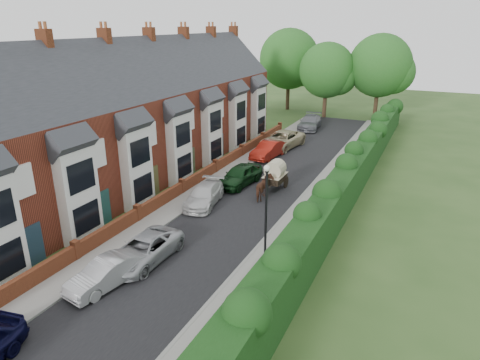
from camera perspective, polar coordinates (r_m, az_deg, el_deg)
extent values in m
plane|color=#2D4C1E|center=(20.66, -10.07, -13.69)|extent=(140.00, 140.00, 0.00)
cube|color=black|center=(29.34, 1.40, -2.65)|extent=(6.00, 58.00, 0.02)
cube|color=gray|center=(28.07, 9.09, -3.91)|extent=(2.20, 58.00, 0.12)
cube|color=gray|center=(30.95, -5.14, -1.38)|extent=(1.70, 58.00, 0.12)
cube|color=gray|center=(28.34, 7.06, -3.55)|extent=(0.18, 58.00, 0.13)
cube|color=gray|center=(30.58, -3.84, -1.61)|extent=(0.18, 58.00, 0.13)
cube|color=#143410|center=(27.22, 12.86, -2.24)|extent=(1.50, 58.00, 2.50)
cube|color=maroon|center=(32.97, -16.30, 5.07)|extent=(8.00, 40.00, 6.50)
cube|color=#2A2C32|center=(32.31, -16.87, 10.63)|extent=(8.00, 40.20, 8.00)
cube|color=black|center=(22.15, -28.76, -9.42)|extent=(0.06, 1.80, 1.60)
cube|color=#3F2D2D|center=(23.87, -25.63, -7.69)|extent=(0.08, 0.90, 2.10)
cube|color=white|center=(22.55, -27.08, -0.21)|extent=(0.12, 1.20, 1.60)
cube|color=white|center=(24.74, -20.66, -2.03)|extent=(0.70, 2.40, 5.20)
cube|color=black|center=(24.94, -19.72, -4.73)|extent=(0.06, 1.80, 1.60)
cube|color=black|center=(24.08, -20.38, 0.46)|extent=(0.06, 1.80, 1.60)
cube|color=#2A2C32|center=(23.94, -21.79, 4.70)|extent=(1.70, 2.60, 1.70)
cube|color=#3F2D2D|center=(26.88, -17.59, -3.47)|extent=(0.08, 0.90, 2.10)
cube|color=white|center=(25.70, -18.51, 3.31)|extent=(0.12, 1.20, 1.60)
cube|color=white|center=(28.17, -13.55, 1.41)|extent=(0.70, 2.40, 5.20)
cube|color=black|center=(28.35, -12.76, -0.99)|extent=(0.06, 1.80, 1.60)
cube|color=black|center=(27.59, -13.14, 3.66)|extent=(0.06, 1.80, 1.60)
cube|color=#2A2C32|center=(27.47, -14.31, 7.38)|extent=(1.70, 2.60, 1.70)
cube|color=#3F2D2D|center=(30.42, -11.35, -0.11)|extent=(0.08, 0.90, 2.10)
cube|color=white|center=(29.36, -11.89, 5.97)|extent=(0.12, 1.20, 1.60)
cube|color=white|center=(32.02, -8.05, 4.05)|extent=(0.70, 2.40, 5.20)
cube|color=black|center=(32.18, -7.39, 1.92)|extent=(0.06, 1.80, 1.60)
cube|color=black|center=(31.51, -7.58, 6.07)|extent=(0.06, 1.80, 1.60)
cube|color=#2A2C32|center=(31.40, -8.55, 9.34)|extent=(1.70, 2.60, 1.70)
cube|color=#3F2D2D|center=(34.32, -6.46, 2.52)|extent=(0.08, 0.90, 2.10)
cube|color=white|center=(33.37, -6.76, 7.96)|extent=(0.12, 1.20, 1.60)
cube|color=white|center=(36.15, -3.74, 6.08)|extent=(0.70, 2.40, 5.20)
cube|color=black|center=(36.29, -3.18, 4.18)|extent=(0.06, 1.80, 1.60)
cube|color=black|center=(35.70, -3.26, 7.89)|extent=(0.06, 1.80, 1.60)
cube|color=#2A2C32|center=(35.61, -4.07, 10.78)|extent=(1.70, 2.60, 1.70)
cube|color=#3F2D2D|center=(38.47, -2.59, 4.59)|extent=(0.08, 0.90, 2.10)
cube|color=white|center=(37.62, -2.73, 9.47)|extent=(0.12, 1.20, 1.60)
cube|color=white|center=(40.48, -0.31, 7.66)|extent=(0.70, 2.40, 5.20)
cube|color=black|center=(40.60, 0.16, 5.96)|extent=(0.06, 1.80, 1.60)
cube|color=black|center=(40.08, 0.17, 9.28)|extent=(0.06, 1.80, 1.60)
cube|color=#2A2C32|center=(39.99, -0.52, 11.88)|extent=(1.70, 2.60, 1.70)
cube|color=#3F2D2D|center=(42.81, 0.53, 6.23)|extent=(0.08, 0.90, 2.10)
cube|color=white|center=(42.03, 0.50, 10.63)|extent=(0.12, 1.20, 1.60)
cube|color=white|center=(44.94, 2.46, 8.91)|extent=(0.70, 2.40, 5.20)
cube|color=black|center=(45.06, 2.87, 7.37)|extent=(0.06, 1.80, 1.60)
cube|color=black|center=(44.58, 2.93, 10.38)|extent=(0.06, 1.80, 1.60)
cube|color=#2A2C32|center=(44.51, 2.34, 12.72)|extent=(1.70, 2.60, 1.70)
cube|color=#3F2D2D|center=(47.28, 3.08, 7.55)|extent=(0.08, 0.90, 2.10)
cube|color=white|center=(46.57, 3.12, 11.55)|extent=(0.12, 1.20, 1.60)
cube|color=brown|center=(28.44, -24.55, 16.26)|extent=(0.90, 0.50, 1.60)
cylinder|color=brown|center=(28.56, -25.11, 18.11)|extent=(0.20, 0.20, 0.50)
cylinder|color=brown|center=(28.26, -24.56, 18.19)|extent=(0.20, 0.20, 0.50)
cube|color=brown|center=(31.96, -17.59, 17.35)|extent=(0.90, 0.50, 1.60)
cylinder|color=brown|center=(32.07, -18.05, 19.01)|extent=(0.20, 0.20, 0.50)
cylinder|color=brown|center=(31.80, -17.49, 19.07)|extent=(0.20, 0.20, 0.50)
cube|color=brown|center=(35.83, -12.01, 18.04)|extent=(0.90, 0.50, 1.60)
cylinder|color=brown|center=(35.93, -12.40, 19.54)|extent=(0.20, 0.20, 0.50)
cylinder|color=brown|center=(35.69, -11.86, 19.57)|extent=(0.20, 0.20, 0.50)
cube|color=brown|center=(39.96, -7.53, 18.48)|extent=(0.90, 0.50, 1.60)
cylinder|color=brown|center=(40.05, -7.85, 19.83)|extent=(0.20, 0.20, 0.50)
cylinder|color=brown|center=(39.83, -7.34, 19.85)|extent=(0.20, 0.20, 0.50)
cube|color=brown|center=(44.26, -3.89, 18.75)|extent=(0.90, 0.50, 1.60)
cylinder|color=brown|center=(44.34, -4.16, 19.98)|extent=(0.20, 0.20, 0.50)
cylinder|color=brown|center=(44.15, -3.67, 19.99)|extent=(0.20, 0.20, 0.50)
cube|color=brown|center=(48.70, -0.89, 18.93)|extent=(0.90, 0.50, 1.60)
cylinder|color=brown|center=(48.77, -1.12, 20.04)|extent=(0.20, 0.20, 0.50)
cylinder|color=brown|center=(48.60, -0.67, 20.05)|extent=(0.20, 0.20, 0.50)
cube|color=brown|center=(22.22, -25.63, -11.59)|extent=(0.30, 4.70, 0.90)
cube|color=brown|center=(25.12, -16.98, -6.62)|extent=(0.30, 4.70, 0.90)
cube|color=brown|center=(28.61, -10.41, -2.66)|extent=(0.30, 4.70, 0.90)
cube|color=brown|center=(32.50, -5.36, 0.42)|extent=(0.30, 4.70, 0.90)
cube|color=brown|center=(36.66, -1.43, 2.82)|extent=(0.30, 4.70, 0.90)
cube|color=brown|center=(41.01, 1.70, 4.72)|extent=(0.30, 4.70, 0.90)
cube|color=brown|center=(45.49, 4.23, 6.24)|extent=(0.30, 4.70, 0.90)
cube|color=brown|center=(23.54, -21.04, -8.76)|extent=(0.35, 0.35, 1.10)
cube|color=brown|center=(26.77, -13.49, -4.32)|extent=(0.35, 0.35, 1.10)
cube|color=brown|center=(30.48, -7.73, -0.85)|extent=(0.35, 0.35, 1.10)
cube|color=brown|center=(34.52, -3.28, 1.85)|extent=(0.35, 0.35, 1.10)
cube|color=brown|center=(38.79, 0.22, 3.97)|extent=(0.35, 0.35, 1.10)
cube|color=brown|center=(43.21, 3.03, 5.65)|extent=(0.35, 0.35, 1.10)
cube|color=brown|center=(47.74, 5.33, 7.00)|extent=(0.35, 0.35, 1.10)
cylinder|color=black|center=(21.10, 3.46, -5.12)|extent=(0.12, 0.12, 4.80)
cylinder|color=black|center=(20.17, 3.61, 1.17)|extent=(0.20, 0.20, 0.10)
sphere|color=silver|center=(20.12, 3.61, 1.58)|extent=(0.32, 0.32, 0.32)
cylinder|color=#332316|center=(56.13, 11.27, 10.59)|extent=(0.50, 0.50, 4.75)
sphere|color=#1F541C|center=(55.67, 11.52, 14.16)|extent=(6.80, 6.80, 6.80)
sphere|color=#1F541C|center=(55.72, 12.94, 13.37)|extent=(4.76, 4.76, 4.76)
cylinder|color=#332316|center=(56.93, 17.74, 10.42)|extent=(0.50, 0.50, 5.25)
sphere|color=#1F541C|center=(56.46, 18.17, 14.30)|extent=(7.60, 7.60, 7.60)
sphere|color=#1F541C|center=(56.65, 19.69, 13.40)|extent=(5.32, 5.32, 5.32)
cylinder|color=#332316|center=(60.59, 6.41, 11.90)|extent=(0.50, 0.50, 5.50)
sphere|color=#1F541C|center=(60.14, 6.57, 15.74)|extent=(8.00, 8.00, 8.00)
sphere|color=#1F541C|center=(60.00, 8.13, 14.92)|extent=(5.60, 5.60, 5.60)
imported|color=#A5A6AA|center=(20.94, -17.40, -11.79)|extent=(2.05, 4.11, 1.29)
imported|color=#A7A9AE|center=(22.40, -12.67, -9.04)|extent=(2.21, 4.73, 1.31)
imported|color=silver|center=(28.52, -4.81, -2.03)|extent=(2.63, 4.74, 1.30)
imported|color=black|center=(31.79, 0.00, 0.65)|extent=(2.28, 4.65, 1.53)
imported|color=maroon|center=(38.41, 3.81, 4.04)|extent=(2.05, 4.60, 1.47)
imported|color=#C0B18A|center=(41.60, 5.62, 5.35)|extent=(3.46, 6.07, 1.60)
imported|color=slate|center=(49.73, 9.30, 7.61)|extent=(2.70, 5.48, 1.53)
imported|color=#522E1E|center=(29.24, 3.24, -1.05)|extent=(1.06, 2.02, 1.64)
cube|color=black|center=(31.05, 4.69, 0.25)|extent=(1.19, 1.98, 0.50)
cylinder|color=#B8AE8F|center=(30.82, 4.73, 1.47)|extent=(1.29, 1.24, 1.29)
cube|color=#B8AE8F|center=(30.97, 4.70, 0.68)|extent=(1.31, 2.03, 0.04)
cylinder|color=black|center=(31.93, 3.97, 0.08)|extent=(0.08, 0.89, 0.89)
cylinder|color=black|center=(31.52, 6.15, -0.26)|extent=(0.08, 0.89, 0.89)
cylinder|color=black|center=(30.20, 3.34, -0.20)|extent=(0.06, 1.79, 0.06)
cylinder|color=black|center=(29.96, 4.57, -0.40)|extent=(0.06, 1.79, 0.06)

